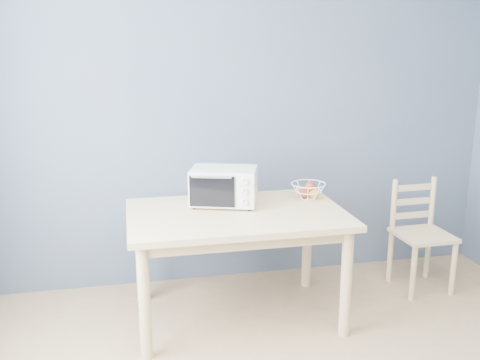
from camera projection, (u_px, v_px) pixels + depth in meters
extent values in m
cube|color=slate|center=(241.00, 113.00, 4.01)|extent=(4.00, 0.01, 2.60)
cube|color=#E1C787|center=(237.00, 214.00, 3.46)|extent=(1.40, 0.90, 0.04)
cylinder|color=#E1C787|center=(145.00, 303.00, 3.08)|extent=(0.07, 0.07, 0.71)
cylinder|color=#E1C787|center=(346.00, 283.00, 3.33)|extent=(0.07, 0.07, 0.71)
cylinder|color=#E1C787|center=(140.00, 255.00, 3.78)|extent=(0.07, 0.07, 0.71)
cylinder|color=#E1C787|center=(307.00, 242.00, 4.03)|extent=(0.07, 0.07, 0.71)
cube|color=silver|center=(224.00, 186.00, 3.57)|extent=(0.50, 0.41, 0.24)
cube|color=black|center=(215.00, 186.00, 3.58)|extent=(0.34, 0.32, 0.19)
cube|color=black|center=(212.00, 192.00, 3.43)|extent=(0.28, 0.10, 0.20)
cylinder|color=silver|center=(211.00, 177.00, 3.39)|extent=(0.25, 0.09, 0.01)
cube|color=silver|center=(245.00, 192.00, 3.42)|extent=(0.12, 0.04, 0.22)
cylinder|color=black|center=(194.00, 208.00, 3.51)|extent=(0.02, 0.02, 0.01)
cylinder|color=black|center=(250.00, 209.00, 3.48)|extent=(0.02, 0.02, 0.01)
cylinder|color=black|center=(200.00, 199.00, 3.73)|extent=(0.02, 0.02, 0.01)
cylinder|color=black|center=(252.00, 200.00, 3.69)|extent=(0.02, 0.02, 0.01)
cylinder|color=silver|center=(245.00, 182.00, 3.39)|extent=(0.04, 0.03, 0.04)
cylinder|color=silver|center=(245.00, 192.00, 3.41)|extent=(0.04, 0.03, 0.04)
cylinder|color=silver|center=(245.00, 202.00, 3.42)|extent=(0.04, 0.03, 0.04)
torus|color=white|center=(308.00, 184.00, 3.72)|extent=(0.31, 0.31, 0.01)
torus|color=white|center=(308.00, 191.00, 3.73)|extent=(0.24, 0.24, 0.01)
torus|color=white|center=(308.00, 198.00, 3.74)|extent=(0.15, 0.15, 0.01)
sphere|color=#AC171A|center=(303.00, 193.00, 3.74)|extent=(0.08, 0.08, 0.08)
sphere|color=orange|center=(314.00, 194.00, 3.72)|extent=(0.07, 0.07, 0.07)
sphere|color=tan|center=(307.00, 191.00, 3.78)|extent=(0.07, 0.07, 0.07)
sphere|color=#AC171A|center=(310.00, 186.00, 3.72)|extent=(0.07, 0.07, 0.07)
cube|color=#E1C787|center=(423.00, 235.00, 3.97)|extent=(0.40, 0.40, 0.03)
cylinder|color=#E1C787|center=(413.00, 273.00, 3.83)|extent=(0.04, 0.04, 0.41)
cylinder|color=#E1C787|center=(453.00, 269.00, 3.91)|extent=(0.04, 0.04, 0.41)
cylinder|color=#E1C787|center=(390.00, 256.00, 4.14)|extent=(0.04, 0.04, 0.41)
cylinder|color=#E1C787|center=(428.00, 253.00, 4.22)|extent=(0.04, 0.04, 0.41)
cylinder|color=#E1C787|center=(394.00, 206.00, 4.04)|extent=(0.04, 0.04, 0.41)
cylinder|color=#E1C787|center=(432.00, 203.00, 4.12)|extent=(0.04, 0.04, 0.41)
cube|color=#E1C787|center=(412.00, 215.00, 4.10)|extent=(0.33, 0.03, 0.05)
cube|color=#E1C787|center=(413.00, 201.00, 4.08)|extent=(0.33, 0.03, 0.05)
cube|color=#E1C787|center=(415.00, 187.00, 4.05)|extent=(0.33, 0.03, 0.05)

